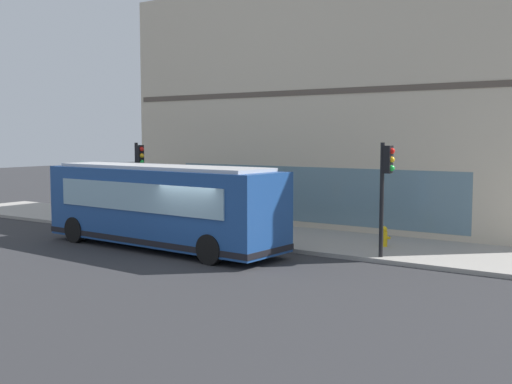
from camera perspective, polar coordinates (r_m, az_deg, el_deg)
name	(u,v)px	position (r m, az deg, el deg)	size (l,w,h in m)	color
ground	(201,259)	(21.32, -5.08, -6.08)	(120.00, 120.00, 0.00)	#2D2D30
sidewalk_curb	(279,237)	(25.33, 2.12, -4.10)	(4.83, 40.00, 0.15)	#9E9991
building_corner	(357,109)	(31.40, 9.22, 7.48)	(9.68, 19.91, 10.93)	beige
city_bus_nearside	(161,206)	(23.23, -8.67, -1.31)	(3.09, 10.17, 3.07)	#1E478C
traffic_light_near_corner	(386,178)	(20.78, 11.77, 1.30)	(0.32, 0.49, 3.78)	black
traffic_light_down_block	(139,169)	(27.29, -10.68, 2.10)	(0.32, 0.49, 3.71)	black
fire_hydrant	(384,236)	(23.10, 11.64, -4.00)	(0.35, 0.35, 0.74)	yellow
pedestrian_near_building_entrance	(219,202)	(28.58, -3.45, -0.93)	(0.32, 0.32, 1.69)	#8C3F8C
pedestrian_near_hydrant	(241,213)	(24.22, -1.37, -1.93)	(0.32, 0.32, 1.75)	#3F8C4C
pedestrian_walking_along_curb	(105,202)	(29.93, -13.64, -0.88)	(0.32, 0.32, 1.62)	#B23338
newspaper_vending_box	(241,216)	(27.63, -1.36, -2.22)	(0.44, 0.43, 0.90)	#197233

